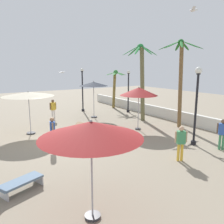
{
  "coord_description": "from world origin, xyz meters",
  "views": [
    {
      "loc": [
        11.82,
        -4.26,
        4.19
      ],
      "look_at": [
        0.0,
        3.2,
        1.4
      ],
      "focal_mm": 36.69,
      "sensor_mm": 36.0,
      "label": 1
    }
  ],
  "objects_px": {
    "palm_tree_2": "(115,84)",
    "lounge_chair_0": "(72,132)",
    "lamp_post_3": "(197,99)",
    "guest_2": "(53,130)",
    "patio_umbrella_2": "(139,92)",
    "lounge_chair_1": "(15,183)",
    "patio_umbrella_0": "(28,94)",
    "patio_umbrella_1": "(91,130)",
    "guest_0": "(53,108)",
    "palm_tree_0": "(142,74)",
    "lamp_post_1": "(82,88)",
    "guest_1": "(222,132)",
    "patio_umbrella_3": "(94,84)",
    "seagull_1": "(193,10)",
    "seagull_0": "(62,72)",
    "palm_tree_3": "(181,72)",
    "guest_3": "(181,140)",
    "lamp_post_2": "(128,89)"
  },
  "relations": [
    {
      "from": "palm_tree_0",
      "to": "patio_umbrella_3",
      "type": "bearing_deg",
      "value": -134.56
    },
    {
      "from": "patio_umbrella_0",
      "to": "patio_umbrella_1",
      "type": "bearing_deg",
      "value": -3.01
    },
    {
      "from": "lamp_post_1",
      "to": "guest_2",
      "type": "relative_size",
      "value": 2.42
    },
    {
      "from": "lounge_chair_0",
      "to": "guest_0",
      "type": "xyz_separation_m",
      "value": [
        -5.14,
        0.56,
        0.61
      ]
    },
    {
      "from": "guest_3",
      "to": "palm_tree_3",
      "type": "bearing_deg",
      "value": 132.87
    },
    {
      "from": "patio_umbrella_3",
      "to": "lamp_post_2",
      "type": "bearing_deg",
      "value": 94.85
    },
    {
      "from": "palm_tree_0",
      "to": "seagull_0",
      "type": "height_order",
      "value": "palm_tree_0"
    },
    {
      "from": "guest_1",
      "to": "lamp_post_1",
      "type": "bearing_deg",
      "value": -173.29
    },
    {
      "from": "palm_tree_0",
      "to": "palm_tree_3",
      "type": "height_order",
      "value": "palm_tree_3"
    },
    {
      "from": "lamp_post_1",
      "to": "guest_1",
      "type": "height_order",
      "value": "lamp_post_1"
    },
    {
      "from": "patio_umbrella_1",
      "to": "palm_tree_0",
      "type": "relative_size",
      "value": 0.48
    },
    {
      "from": "patio_umbrella_1",
      "to": "guest_3",
      "type": "distance_m",
      "value": 5.59
    },
    {
      "from": "patio_umbrella_2",
      "to": "palm_tree_3",
      "type": "distance_m",
      "value": 3.24
    },
    {
      "from": "palm_tree_2",
      "to": "palm_tree_3",
      "type": "relative_size",
      "value": 0.65
    },
    {
      "from": "seagull_1",
      "to": "lamp_post_3",
      "type": "bearing_deg",
      "value": 44.91
    },
    {
      "from": "lounge_chair_1",
      "to": "seagull_1",
      "type": "xyz_separation_m",
      "value": [
        -0.39,
        8.82,
        6.54
      ]
    },
    {
      "from": "patio_umbrella_0",
      "to": "palm_tree_2",
      "type": "height_order",
      "value": "palm_tree_2"
    },
    {
      "from": "guest_1",
      "to": "palm_tree_3",
      "type": "bearing_deg",
      "value": 159.18
    },
    {
      "from": "patio_umbrella_0",
      "to": "lamp_post_2",
      "type": "bearing_deg",
      "value": 104.28
    },
    {
      "from": "palm_tree_2",
      "to": "seagull_1",
      "type": "xyz_separation_m",
      "value": [
        11.26,
        -2.7,
        4.42
      ]
    },
    {
      "from": "patio_umbrella_1",
      "to": "patio_umbrella_2",
      "type": "distance_m",
      "value": 9.5
    },
    {
      "from": "palm_tree_2",
      "to": "lounge_chair_0",
      "type": "xyz_separation_m",
      "value": [
        7.09,
        -7.58,
        -2.1
      ]
    },
    {
      "from": "patio_umbrella_0",
      "to": "palm_tree_3",
      "type": "height_order",
      "value": "palm_tree_3"
    },
    {
      "from": "lounge_chair_0",
      "to": "lamp_post_2",
      "type": "bearing_deg",
      "value": 122.15
    },
    {
      "from": "lamp_post_3",
      "to": "guest_2",
      "type": "xyz_separation_m",
      "value": [
        -3.42,
        -6.7,
        -1.51
      ]
    },
    {
      "from": "patio_umbrella_1",
      "to": "lamp_post_3",
      "type": "relative_size",
      "value": 0.68
    },
    {
      "from": "palm_tree_2",
      "to": "lamp_post_3",
      "type": "height_order",
      "value": "lamp_post_3"
    },
    {
      "from": "palm_tree_3",
      "to": "guest_1",
      "type": "distance_m",
      "value": 5.49
    },
    {
      "from": "lamp_post_1",
      "to": "seagull_1",
      "type": "height_order",
      "value": "seagull_1"
    },
    {
      "from": "patio_umbrella_3",
      "to": "lounge_chair_1",
      "type": "bearing_deg",
      "value": -40.68
    },
    {
      "from": "patio_umbrella_2",
      "to": "lamp_post_3",
      "type": "bearing_deg",
      "value": 9.19
    },
    {
      "from": "patio_umbrella_0",
      "to": "seagull_1",
      "type": "bearing_deg",
      "value": 45.73
    },
    {
      "from": "palm_tree_0",
      "to": "guest_3",
      "type": "xyz_separation_m",
      "value": [
        7.32,
        -3.71,
        -2.64
      ]
    },
    {
      "from": "seagull_0",
      "to": "seagull_1",
      "type": "bearing_deg",
      "value": 15.96
    },
    {
      "from": "lounge_chair_1",
      "to": "guest_0",
      "type": "height_order",
      "value": "guest_0"
    },
    {
      "from": "palm_tree_0",
      "to": "lounge_chair_0",
      "type": "distance_m",
      "value": 7.5
    },
    {
      "from": "patio_umbrella_1",
      "to": "palm_tree_3",
      "type": "xyz_separation_m",
      "value": [
        -5.64,
        9.72,
        1.26
      ]
    },
    {
      "from": "lamp_post_3",
      "to": "lounge_chair_0",
      "type": "relative_size",
      "value": 2.2
    },
    {
      "from": "patio_umbrella_1",
      "to": "seagull_0",
      "type": "xyz_separation_m",
      "value": [
        -13.4,
        4.18,
        1.16
      ]
    },
    {
      "from": "guest_0",
      "to": "palm_tree_0",
      "type": "bearing_deg",
      "value": 60.08
    },
    {
      "from": "guest_2",
      "to": "patio_umbrella_1",
      "type": "bearing_deg",
      "value": -7.87
    },
    {
      "from": "patio_umbrella_0",
      "to": "guest_2",
      "type": "bearing_deg",
      "value": 5.47
    },
    {
      "from": "patio_umbrella_2",
      "to": "guest_0",
      "type": "xyz_separation_m",
      "value": [
        -5.62,
        -3.99,
        -1.56
      ]
    },
    {
      "from": "guest_0",
      "to": "guest_2",
      "type": "relative_size",
      "value": 1.0
    },
    {
      "from": "lamp_post_1",
      "to": "lamp_post_2",
      "type": "xyz_separation_m",
      "value": [
        2.67,
        3.37,
        -0.08
      ]
    },
    {
      "from": "palm_tree_2",
      "to": "guest_3",
      "type": "bearing_deg",
      "value": -20.44
    },
    {
      "from": "patio_umbrella_2",
      "to": "lounge_chair_1",
      "type": "relative_size",
      "value": 1.47
    },
    {
      "from": "patio_umbrella_0",
      "to": "guest_0",
      "type": "xyz_separation_m",
      "value": [
        -2.79,
        2.39,
        -1.49
      ]
    },
    {
      "from": "lamp_post_3",
      "to": "patio_umbrella_3",
      "type": "bearing_deg",
      "value": -171.01
    },
    {
      "from": "lounge_chair_0",
      "to": "seagull_1",
      "type": "xyz_separation_m",
      "value": [
        4.18,
        4.88,
        6.52
      ]
    }
  ]
}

